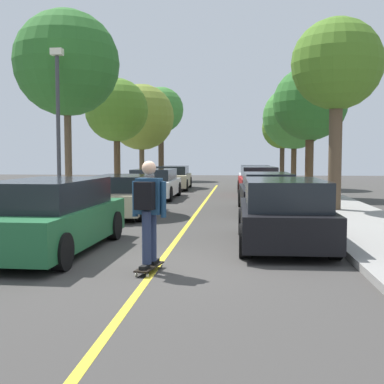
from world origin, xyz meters
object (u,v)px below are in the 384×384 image
(parked_car_left_near, at_px, (122,195))
(parked_car_right_near, at_px, (267,193))
(skateboarder, at_px, (148,207))
(fire_hydrant, at_px, (76,200))
(parked_car_left_far, at_px, (155,184))
(street_tree_right_near, at_px, (310,104))
(street_tree_left_near, at_px, (117,111))
(street_tree_right_nearest, at_px, (337,66))
(parked_car_right_farthest, at_px, (255,176))
(street_tree_left_far, at_px, (142,117))
(parked_car_right_nearest, at_px, (283,213))
(street_tree_left_farthest, at_px, (161,111))
(skateboard, at_px, (150,267))
(parked_car_left_farthest, at_px, (173,178))
(street_tree_right_farthest, at_px, (282,129))
(parked_car_left_nearest, at_px, (49,216))
(street_tree_right_far, at_px, (294,118))
(street_tree_left_nearest, at_px, (67,64))
(streetlamp, at_px, (58,119))
(parked_car_right_far, at_px, (259,181))

(parked_car_left_near, xyz_separation_m, parked_car_right_near, (4.66, 1.36, 0.02))
(parked_car_left_near, xyz_separation_m, skateboarder, (2.27, -7.77, 0.44))
(parked_car_right_near, height_order, fire_hydrant, parked_car_right_near)
(parked_car_left_far, relative_size, street_tree_right_near, 0.79)
(street_tree_left_near, xyz_separation_m, street_tree_right_nearest, (9.02, -7.28, 0.71))
(parked_car_right_farthest, xyz_separation_m, street_tree_left_near, (-6.84, -6.61, 3.43))
(street_tree_left_far, height_order, street_tree_right_near, street_tree_left_far)
(parked_car_right_nearest, relative_size, fire_hydrant, 5.92)
(street_tree_left_farthest, bearing_deg, street_tree_left_near, -90.00)
(parked_car_left_near, relative_size, skateboard, 5.06)
(parked_car_left_farthest, distance_m, parked_car_right_near, 12.04)
(parked_car_left_far, height_order, street_tree_right_near, street_tree_right_near)
(parked_car_right_nearest, xyz_separation_m, street_tree_right_farthest, (2.18, 26.71, 3.15))
(parked_car_left_far, bearing_deg, parked_car_right_near, -46.82)
(street_tree_right_farthest, height_order, skateboard, street_tree_right_farthest)
(parked_car_left_far, bearing_deg, parked_car_left_nearest, -90.00)
(parked_car_left_near, distance_m, street_tree_right_nearest, 8.07)
(skateboard, bearing_deg, street_tree_right_farthest, 81.16)
(street_tree_left_far, relative_size, fire_hydrant, 8.65)
(parked_car_left_near, height_order, street_tree_right_far, street_tree_right_far)
(street_tree_right_near, bearing_deg, street_tree_right_nearest, -90.00)
(street_tree_left_nearest, bearing_deg, fire_hydrant, -63.15)
(parked_car_right_near, bearing_deg, streetlamp, -161.51)
(parked_car_right_far, bearing_deg, skateboarder, -98.36)
(street_tree_right_nearest, distance_m, streetlamp, 8.97)
(street_tree_right_nearest, height_order, skateboard, street_tree_right_nearest)
(street_tree_right_nearest, bearing_deg, street_tree_right_farthest, 90.00)
(streetlamp, distance_m, skateboard, 8.55)
(street_tree_left_near, distance_m, street_tree_right_farthest, 16.00)
(parked_car_right_nearest, relative_size, street_tree_right_farthest, 0.79)
(parked_car_left_far, relative_size, parked_car_right_nearest, 1.09)
(parked_car_left_near, height_order, parked_car_right_farthest, parked_car_right_farthest)
(street_tree_right_farthest, bearing_deg, parked_car_left_nearest, -103.83)
(parked_car_left_farthest, distance_m, skateboard, 20.33)
(street_tree_left_near, height_order, street_tree_left_far, street_tree_left_far)
(street_tree_right_nearest, xyz_separation_m, streetlamp, (-8.59, -1.89, -1.75))
(streetlamp, bearing_deg, parked_car_right_nearest, -33.99)
(street_tree_right_nearest, relative_size, street_tree_right_near, 1.08)
(parked_car_right_near, distance_m, parked_car_right_farthest, 13.64)
(parked_car_left_near, xyz_separation_m, parked_car_right_nearest, (4.66, -5.11, 0.06))
(street_tree_right_nearest, height_order, skateboarder, street_tree_right_nearest)
(street_tree_right_near, bearing_deg, streetlamp, -137.09)
(parked_car_right_far, xyz_separation_m, street_tree_right_nearest, (2.18, -7.37, 4.10))
(parked_car_right_near, height_order, street_tree_left_nearest, street_tree_left_nearest)
(parked_car_right_farthest, relative_size, fire_hydrant, 6.48)
(parked_car_right_far, relative_size, parked_car_right_farthest, 1.05)
(parked_car_left_near, bearing_deg, street_tree_right_near, 46.46)
(skateboard, bearing_deg, streetlamp, 120.10)
(parked_car_left_farthest, height_order, parked_car_right_nearest, parked_car_right_nearest)
(parked_car_left_farthest, distance_m, parked_car_right_farthest, 5.30)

